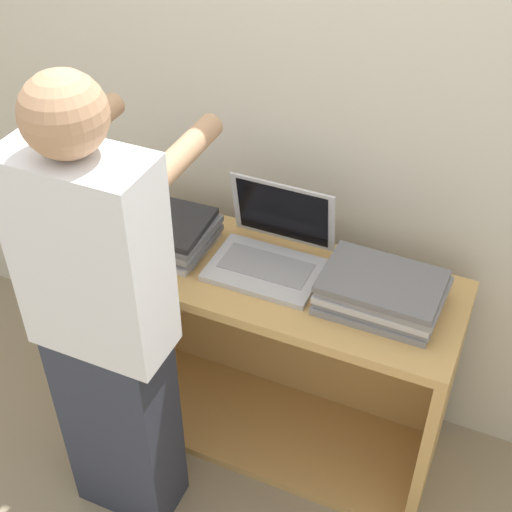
# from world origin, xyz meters

# --- Properties ---
(ground_plane) EXTENTS (12.00, 12.00, 0.00)m
(ground_plane) POSITION_xyz_m (0.00, 0.00, 0.00)
(ground_plane) COLOR gray
(wall_back) EXTENTS (8.00, 0.05, 2.40)m
(wall_back) POSITION_xyz_m (0.00, 0.57, 1.20)
(wall_back) COLOR beige
(wall_back) RESTS_ON ground_plane
(cart) EXTENTS (1.29, 0.47, 0.79)m
(cart) POSITION_xyz_m (0.00, 0.30, 0.40)
(cart) COLOR tan
(cart) RESTS_ON ground_plane
(laptop_open) EXTENTS (0.36, 0.30, 0.26)m
(laptop_open) POSITION_xyz_m (0.00, 0.28, 0.85)
(laptop_open) COLOR #B7B7BC
(laptop_open) RESTS_ON cart
(laptop_stack_left) EXTENTS (0.38, 0.27, 0.11)m
(laptop_stack_left) POSITION_xyz_m (-0.39, 0.24, 0.85)
(laptop_stack_left) COLOR #B7B7BC
(laptop_stack_left) RESTS_ON cart
(laptop_stack_right) EXTENTS (0.38, 0.26, 0.11)m
(laptop_stack_right) POSITION_xyz_m (0.38, 0.23, 0.85)
(laptop_stack_right) COLOR gray
(laptop_stack_right) RESTS_ON cart
(person) EXTENTS (0.40, 0.53, 1.62)m
(person) POSITION_xyz_m (-0.31, -0.21, 0.81)
(person) COLOR #2D3342
(person) RESTS_ON ground_plane
(inventory_tag) EXTENTS (0.06, 0.02, 0.01)m
(inventory_tag) POSITION_xyz_m (-0.39, 0.17, 0.91)
(inventory_tag) COLOR red
(inventory_tag) RESTS_ON laptop_stack_left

